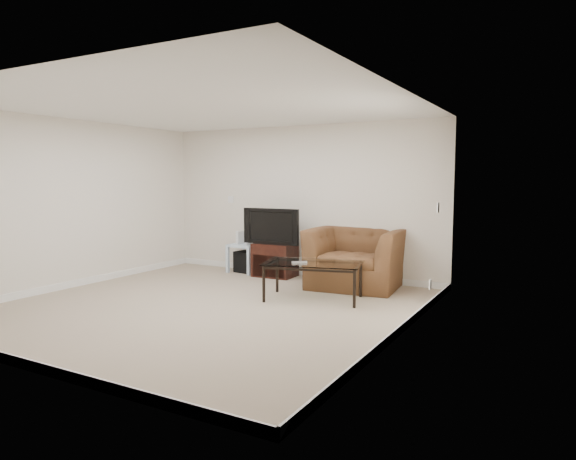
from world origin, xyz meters
The scene contains 18 objects.
floor centered at (0.00, 0.00, 0.00)m, with size 5.00×5.00×0.00m, color tan.
ceiling centered at (0.00, 0.00, 2.50)m, with size 5.00×5.00×0.00m, color white.
wall_back centered at (0.00, 2.50, 1.25)m, with size 5.00×0.02×2.50m, color silver.
wall_left centered at (-2.50, 0.00, 1.25)m, with size 0.02×5.00×2.50m, color silver.
wall_right centered at (2.50, 0.00, 1.25)m, with size 0.02×5.00×2.50m, color silver.
plate_back centered at (-1.40, 2.49, 1.25)m, with size 0.12×0.02×0.12m, color white.
plate_right_switch centered at (2.49, 1.60, 1.25)m, with size 0.02×0.09×0.13m, color white.
plate_right_outlet centered at (2.49, 1.30, 0.30)m, with size 0.02×0.08×0.12m, color white.
tv_stand centered at (-0.29, 2.17, 0.28)m, with size 0.67×0.46×0.56m, color black, non-canonical shape.
dvd_player centered at (-0.29, 2.13, 0.46)m, with size 0.36×0.25×0.05m, color black.
television centered at (-0.29, 2.14, 0.85)m, with size 0.95×0.19×0.59m, color black.
side_table centered at (-0.94, 2.28, 0.25)m, with size 0.51×0.51×0.49m, color silver, non-canonical shape.
subwoofer centered at (-0.91, 2.30, 0.17)m, with size 0.38×0.38×0.38m, color black.
game_console centered at (-1.06, 2.27, 0.60)m, with size 0.05×0.16×0.22m, color white.
game_case centered at (-0.88, 2.26, 0.59)m, with size 0.05×0.14×0.19m, color silver.
recliner centered at (1.19, 2.05, 0.59)m, with size 1.35×0.88×1.18m, color brown.
coffee_table centered at (1.00, 1.00, 0.25)m, with size 1.28×0.73×0.50m, color black, non-canonical shape.
remote centered at (0.86, 0.87, 0.52)m, with size 0.20×0.06×0.02m, color #B2B2B7.
Camera 1 is at (4.01, -5.09, 1.62)m, focal length 32.00 mm.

